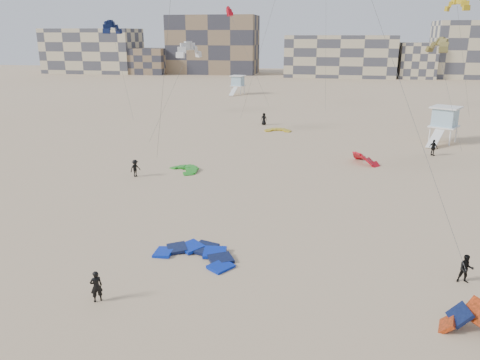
# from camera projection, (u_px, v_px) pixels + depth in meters

# --- Properties ---
(ground) EXTENTS (320.00, 320.00, 0.00)m
(ground) POSITION_uv_depth(u_px,v_px,m) (165.00, 306.00, 22.44)
(ground) COLOR tan
(ground) RESTS_ON ground
(kite_ground_blue) EXTENTS (5.70, 5.85, 0.90)m
(kite_ground_blue) POSITION_uv_depth(u_px,v_px,m) (196.00, 257.00, 27.32)
(kite_ground_blue) COLOR #051BBE
(kite_ground_blue) RESTS_ON ground
(kite_ground_green) EXTENTS (4.51, 4.51, 1.09)m
(kite_ground_green) POSITION_uv_depth(u_px,v_px,m) (185.00, 171.00, 44.54)
(kite_ground_green) COLOR #1FA017
(kite_ground_green) RESTS_ON ground
(kite_ground_red_far) EXTENTS (4.57, 4.51, 3.24)m
(kite_ground_red_far) POSITION_uv_depth(u_px,v_px,m) (365.00, 163.00, 47.18)
(kite_ground_red_far) COLOR red
(kite_ground_red_far) RESTS_ON ground
(kite_ground_yellow) EXTENTS (3.24, 3.40, 0.57)m
(kite_ground_yellow) POSITION_uv_depth(u_px,v_px,m) (278.00, 131.00, 62.64)
(kite_ground_yellow) COLOR gold
(kite_ground_yellow) RESTS_ON ground
(kitesurfer_main) EXTENTS (0.70, 0.68, 1.62)m
(kitesurfer_main) POSITION_uv_depth(u_px,v_px,m) (96.00, 286.00, 22.61)
(kitesurfer_main) COLOR black
(kitesurfer_main) RESTS_ON ground
(kitesurfer_b) EXTENTS (0.76, 0.60, 1.57)m
(kitesurfer_b) POSITION_uv_depth(u_px,v_px,m) (466.00, 269.00, 24.31)
(kitesurfer_b) COLOR black
(kitesurfer_b) RESTS_ON ground
(kitesurfer_c) EXTENTS (1.06, 1.18, 1.59)m
(kitesurfer_c) POSITION_uv_depth(u_px,v_px,m) (135.00, 168.00, 42.47)
(kitesurfer_c) COLOR black
(kitesurfer_c) RESTS_ON ground
(kitesurfer_d) EXTENTS (1.00, 1.04, 1.74)m
(kitesurfer_d) POSITION_uv_depth(u_px,v_px,m) (433.00, 148.00, 49.78)
(kitesurfer_d) COLOR black
(kitesurfer_d) RESTS_ON ground
(kitesurfer_e) EXTENTS (0.88, 0.62, 1.72)m
(kitesurfer_e) POSITION_uv_depth(u_px,v_px,m) (264.00, 119.00, 66.61)
(kitesurfer_e) COLOR black
(kitesurfer_e) RESTS_ON ground
(kite_fly_grey) EXTENTS (4.75, 12.06, 10.54)m
(kite_fly_grey) POSITION_uv_depth(u_px,v_px,m) (189.00, 51.00, 57.80)
(kite_fly_grey) COLOR white
(kite_fly_grey) RESTS_ON ground
(kite_fly_olive) EXTENTS (4.15, 9.08, 11.47)m
(kite_fly_olive) POSITION_uv_depth(u_px,v_px,m) (438.00, 47.00, 51.72)
(kite_fly_olive) COLOR brown
(kite_fly_olive) RESTS_ON ground
(kite_fly_yellow) EXTENTS (6.93, 6.71, 15.96)m
(kite_fly_yellow) POSITION_uv_depth(u_px,v_px,m) (457.00, 6.00, 59.72)
(kite_fly_yellow) COLOR gold
(kite_fly_yellow) RESTS_ON ground
(kite_fly_navy) EXTENTS (8.37, 10.80, 13.56)m
(kite_fly_navy) POSITION_uv_depth(u_px,v_px,m) (112.00, 29.00, 70.49)
(kite_fly_navy) COLOR #0E1942
(kite_fly_navy) RESTS_ON ground
(kite_fly_red) EXTENTS (8.95, 4.24, 15.95)m
(kite_fly_red) POSITION_uv_depth(u_px,v_px,m) (229.00, 12.00, 76.93)
(kite_fly_red) COLOR red
(kite_fly_red) RESTS_ON ground
(lifeguard_tower_near) EXTENTS (4.15, 6.48, 4.31)m
(lifeguard_tower_near) POSITION_uv_depth(u_px,v_px,m) (444.00, 125.00, 55.35)
(lifeguard_tower_near) COLOR white
(lifeguard_tower_near) RESTS_ON ground
(lifeguard_tower_far) EXTENTS (3.28, 5.67, 3.95)m
(lifeguard_tower_far) POSITION_uv_depth(u_px,v_px,m) (238.00, 85.00, 100.11)
(lifeguard_tower_far) COLOR white
(lifeguard_tower_far) RESTS_ON ground
(condo_west_a) EXTENTS (30.00, 15.00, 14.00)m
(condo_west_a) POSITION_uv_depth(u_px,v_px,m) (93.00, 51.00, 154.48)
(condo_west_a) COLOR #C5B590
(condo_west_a) RESTS_ON ground
(condo_west_b) EXTENTS (28.00, 14.00, 18.00)m
(condo_west_b) POSITION_uv_depth(u_px,v_px,m) (213.00, 45.00, 150.67)
(condo_west_b) COLOR #7D664B
(condo_west_b) RESTS_ON ground
(condo_mid) EXTENTS (32.00, 16.00, 12.00)m
(condo_mid) POSITION_uv_depth(u_px,v_px,m) (339.00, 56.00, 140.85)
(condo_mid) COLOR #C5B590
(condo_mid) RESTS_ON ground
(condo_fill_left) EXTENTS (12.00, 10.00, 8.00)m
(condo_fill_left) POSITION_uv_depth(u_px,v_px,m) (149.00, 61.00, 150.02)
(condo_fill_left) COLOR #7D664B
(condo_fill_left) RESTS_ON ground
(condo_fill_right) EXTENTS (10.00, 10.00, 10.00)m
(condo_fill_right) POSITION_uv_depth(u_px,v_px,m) (417.00, 61.00, 135.44)
(condo_fill_right) COLOR #C5B590
(condo_fill_right) RESTS_ON ground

